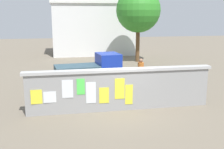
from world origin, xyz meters
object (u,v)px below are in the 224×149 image
object	(u,v)px
motorcycle	(147,73)
bicycle_far	(137,93)
tree_roadside	(138,10)
auto_rickshaw_truck	(91,71)
person_walking	(141,70)
bicycle_near	(48,94)

from	to	relation	value
motorcycle	bicycle_far	size ratio (longest dim) A/B	1.12
bicycle_far	tree_roadside	size ratio (longest dim) A/B	0.27
auto_rickshaw_truck	tree_roadside	world-z (taller)	tree_roadside
motorcycle	person_walking	distance (m)	1.68
auto_rickshaw_truck	person_walking	xyz separation A→B (m)	(2.69, -0.63, 0.09)
motorcycle	bicycle_near	bearing A→B (deg)	-152.55
bicycle_near	person_walking	xyz separation A→B (m)	(5.03, 1.70, 0.62)
auto_rickshaw_truck	bicycle_far	world-z (taller)	auto_rickshaw_truck
auto_rickshaw_truck	tree_roadside	bearing A→B (deg)	57.47
person_walking	tree_roadside	world-z (taller)	tree_roadside
auto_rickshaw_truck	bicycle_near	world-z (taller)	auto_rickshaw_truck
bicycle_far	bicycle_near	bearing A→B (deg)	170.47
auto_rickshaw_truck	tree_roadside	distance (m)	9.79
motorcycle	bicycle_far	xyz separation A→B (m)	(-1.73, -3.75, -0.10)
bicycle_near	tree_roadside	size ratio (longest dim) A/B	0.27
person_walking	tree_roadside	xyz separation A→B (m)	(2.24, 8.37, 3.36)
tree_roadside	person_walking	bearing A→B (deg)	-104.97
bicycle_far	person_walking	bearing A→B (deg)	69.86
bicycle_near	tree_roadside	distance (m)	13.04
bicycle_near	motorcycle	bearing A→B (deg)	27.45
bicycle_near	auto_rickshaw_truck	bearing A→B (deg)	45.05
auto_rickshaw_truck	bicycle_near	size ratio (longest dim) A/B	2.19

